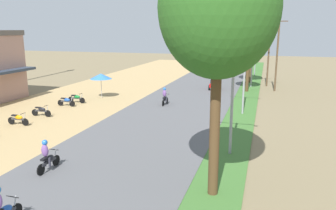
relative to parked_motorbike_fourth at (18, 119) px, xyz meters
name	(u,v)px	position (x,y,z in m)	size (l,w,h in m)	color
parked_motorbike_fourth	(18,119)	(0.00, 0.00, 0.00)	(1.80, 0.54, 0.94)	black
parked_motorbike_fifth	(41,111)	(0.03, 2.63, 0.00)	(1.80, 0.54, 0.94)	black
parked_motorbike_sixth	(66,101)	(-0.12, 6.41, 0.00)	(1.80, 0.54, 0.94)	black
parked_motorbike_seventh	(77,98)	(0.02, 7.92, 0.00)	(1.80, 0.54, 0.94)	black
vendor_umbrella	(101,76)	(1.18, 10.82, 1.75)	(2.20, 2.20, 2.52)	#99999E
median_tree_nearest	(219,8)	(15.44, -6.34, 7.23)	(4.68, 4.68, 10.53)	#4C351E
median_tree_second	(249,38)	(15.32, 18.85, 5.54)	(3.20, 3.20, 7.58)	#4C351E
median_tree_third	(252,41)	(15.33, 25.79, 4.95)	(3.50, 3.50, 7.42)	#4C351E
streetlamp_near	(233,80)	(15.64, -1.33, 3.74)	(3.16, 0.20, 7.30)	gray
streetlamp_mid	(245,58)	(15.64, 8.26, 4.14)	(3.16, 0.20, 8.06)	gray
streetlamp_far	(253,51)	(15.64, 22.25, 3.90)	(3.16, 0.20, 7.60)	gray
streetlamp_farthest	(256,45)	(15.64, 32.94, 4.09)	(3.16, 0.20, 7.97)	gray
utility_pole_near	(269,52)	(17.50, 23.56, 3.75)	(1.80, 0.20, 8.24)	brown
utility_pole_far	(277,53)	(18.41, 20.21, 3.81)	(1.80, 0.20, 8.36)	brown
car_sedan_red	(215,84)	(11.62, 18.97, 0.19)	(1.10, 2.26, 1.19)	red
motorbike_foreground_rider	(1,208)	(8.69, -11.06, 0.30)	(0.54, 1.80, 1.66)	black
motorbike_ahead_second	(47,156)	(7.18, -6.39, 0.30)	(0.54, 1.80, 1.66)	black
motorbike_ahead_third	(165,97)	(8.43, 9.46, 0.30)	(0.54, 1.80, 1.66)	black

